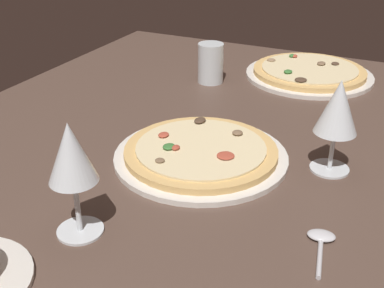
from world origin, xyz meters
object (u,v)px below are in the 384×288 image
pizza_main (201,153)px  wine_glass_far (71,157)px  wine_glass_near (338,110)px  water_glass (211,65)px  pizza_side (309,73)px  spoon (321,241)px

pizza_main → wine_glass_far: size_ratio=1.83×
wine_glass_near → water_glass: 49.23cm
pizza_side → wine_glass_near: bearing=-161.9°
wine_glass_near → spoon: 24.20cm
spoon → wine_glass_far: bearing=111.0°
pizza_main → wine_glass_near: bearing=-74.2°
wine_glass_far → wine_glass_near: bearing=-40.5°
wine_glass_near → water_glass: wine_glass_near is taller
pizza_side → wine_glass_far: 81.85cm
water_glass → wine_glass_near: bearing=-130.8°
wine_glass_far → wine_glass_near: (33.58, -28.71, -0.88)cm
pizza_main → spoon: (-15.05, -25.39, -0.73)cm
pizza_side → water_glass: bearing=123.7°
water_glass → spoon: 66.78cm
pizza_side → water_glass: 26.41cm
wine_glass_far → spoon: (12.27, -32.01, -11.86)cm
pizza_main → wine_glass_far: 30.23cm
pizza_main → water_glass: 41.02cm
spoon → pizza_main: bearing=59.3°
wine_glass_far → water_glass: 66.39cm
pizza_side → wine_glass_near: 49.83cm
pizza_side → spoon: 70.13cm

